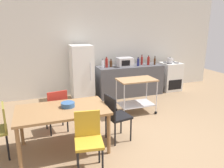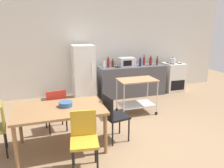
# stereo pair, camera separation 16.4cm
# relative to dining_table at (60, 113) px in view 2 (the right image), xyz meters

# --- Properties ---
(ground_plane) EXTENTS (12.00, 12.00, 0.00)m
(ground_plane) POSITION_rel_dining_table_xyz_m (1.42, -0.19, -0.67)
(ground_plane) COLOR #8C7051
(back_wall) EXTENTS (8.40, 0.12, 2.90)m
(back_wall) POSITION_rel_dining_table_xyz_m (1.42, 3.01, 0.78)
(back_wall) COLOR silver
(back_wall) RESTS_ON ground_plane
(kitchen_counter) EXTENTS (2.00, 0.64, 0.90)m
(kitchen_counter) POSITION_rel_dining_table_xyz_m (2.32, 2.41, -0.22)
(kitchen_counter) COLOR #4C4C51
(kitchen_counter) RESTS_ON ground_plane
(dining_table) EXTENTS (1.50, 0.90, 0.75)m
(dining_table) POSITION_rel_dining_table_xyz_m (0.00, 0.00, 0.00)
(dining_table) COLOR olive
(dining_table) RESTS_ON ground_plane
(chair_mustard) EXTENTS (0.45, 0.45, 0.89)m
(chair_mustard) POSITION_rel_dining_table_xyz_m (0.28, -0.67, -0.15)
(chair_mustard) COLOR gold
(chair_mustard) RESTS_ON ground_plane
(chair_black) EXTENTS (0.47, 0.47, 0.89)m
(chair_black) POSITION_rel_dining_table_xyz_m (0.94, -0.03, -0.15)
(chair_black) COLOR black
(chair_black) RESTS_ON ground_plane
(chair_red) EXTENTS (0.46, 0.46, 0.89)m
(chair_red) POSITION_rel_dining_table_xyz_m (-0.03, 0.67, -0.15)
(chair_red) COLOR #B72D23
(chair_red) RESTS_ON ground_plane
(stove_oven) EXTENTS (0.60, 0.61, 0.92)m
(stove_oven) POSITION_rel_dining_table_xyz_m (3.77, 2.42, -0.22)
(stove_oven) COLOR white
(stove_oven) RESTS_ON ground_plane
(refrigerator) EXTENTS (0.60, 0.63, 1.55)m
(refrigerator) POSITION_rel_dining_table_xyz_m (0.87, 2.51, 0.10)
(refrigerator) COLOR white
(refrigerator) RESTS_ON ground_plane
(kitchen_cart) EXTENTS (0.91, 0.57, 0.85)m
(kitchen_cart) POSITION_rel_dining_table_xyz_m (1.88, 1.05, -0.10)
(kitchen_cart) COLOR #A37A51
(kitchen_cart) RESTS_ON ground_plane
(bottle_vinegar) EXTENTS (0.07, 0.07, 0.25)m
(bottle_vinegar) POSITION_rel_dining_table_xyz_m (1.45, 2.37, 0.33)
(bottle_vinegar) COLOR silver
(bottle_vinegar) RESTS_ON kitchen_counter
(bottle_wine) EXTENTS (0.08, 0.08, 0.30)m
(bottle_wine) POSITION_rel_dining_table_xyz_m (1.58, 2.41, 0.36)
(bottle_wine) COLOR maroon
(bottle_wine) RESTS_ON kitchen_counter
(bottle_soda) EXTENTS (0.08, 0.08, 0.23)m
(bottle_soda) POSITION_rel_dining_table_xyz_m (1.72, 2.44, 0.32)
(bottle_soda) COLOR #4C2D19
(bottle_soda) RESTS_ON kitchen_counter
(microwave) EXTENTS (0.46, 0.35, 0.26)m
(microwave) POSITION_rel_dining_table_xyz_m (2.13, 2.36, 0.36)
(microwave) COLOR silver
(microwave) RESTS_ON kitchen_counter
(bottle_soy_sauce) EXTENTS (0.07, 0.07, 0.26)m
(bottle_soy_sauce) POSITION_rel_dining_table_xyz_m (2.54, 2.32, 0.34)
(bottle_soy_sauce) COLOR navy
(bottle_soy_sauce) RESTS_ON kitchen_counter
(bottle_hot_sauce) EXTENTS (0.07, 0.07, 0.31)m
(bottle_hot_sauce) POSITION_rel_dining_table_xyz_m (2.73, 2.45, 0.36)
(bottle_hot_sauce) COLOR maroon
(bottle_hot_sauce) RESTS_ON kitchen_counter
(bottle_olive_oil) EXTENTS (0.08, 0.08, 0.29)m
(bottle_olive_oil) POSITION_rel_dining_table_xyz_m (2.90, 2.34, 0.35)
(bottle_olive_oil) COLOR maroon
(bottle_olive_oil) RESTS_ON kitchen_counter
(bottle_sesame_oil) EXTENTS (0.06, 0.06, 0.27)m
(bottle_sesame_oil) POSITION_rel_dining_table_xyz_m (3.10, 2.32, 0.34)
(bottle_sesame_oil) COLOR #4C2D19
(bottle_sesame_oil) RESTS_ON kitchen_counter
(fruit_bowl) EXTENTS (0.23, 0.23, 0.08)m
(fruit_bowl) POSITION_rel_dining_table_xyz_m (0.11, 0.06, 0.12)
(fruit_bowl) COLOR #33598C
(fruit_bowl) RESTS_ON dining_table
(kettle) EXTENTS (0.24, 0.17, 0.19)m
(kettle) POSITION_rel_dining_table_xyz_m (3.65, 2.33, 0.33)
(kettle) COLOR silver
(kettle) RESTS_ON stove_oven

